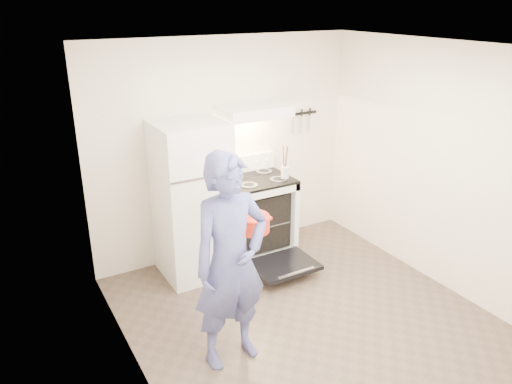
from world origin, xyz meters
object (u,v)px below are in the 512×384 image
refrigerator (192,201)px  stove_body (257,218)px  person (231,262)px  dutch_oven (253,224)px  tea_kettle (230,168)px

refrigerator → stove_body: (0.81, 0.02, -0.39)m
person → dutch_oven: (0.39, 0.34, 0.11)m
refrigerator → tea_kettle: (0.52, 0.14, 0.24)m
refrigerator → person: (-0.29, -1.48, 0.06)m
refrigerator → dutch_oven: bearing=-84.6°
person → dutch_oven: person is taller
stove_body → tea_kettle: size_ratio=3.33×
refrigerator → dutch_oven: refrigerator is taller
stove_body → tea_kettle: 0.70m
tea_kettle → dutch_oven: bearing=-108.1°
refrigerator → person: person is taller
refrigerator → stove_body: 0.90m
refrigerator → dutch_oven: size_ratio=4.67×
tea_kettle → person: bearing=-116.7°
tea_kettle → stove_body: bearing=-21.1°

